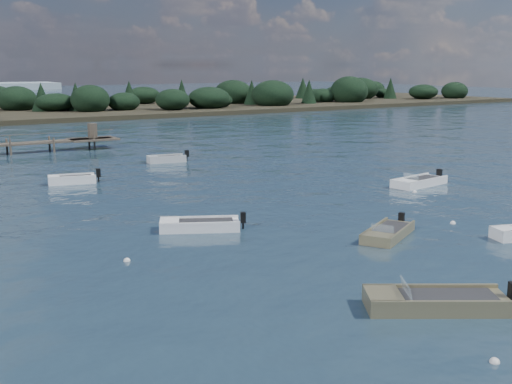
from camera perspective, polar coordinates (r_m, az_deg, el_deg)
ground at (r=81.78m, az=-19.62°, el=4.38°), size 400.00×400.00×0.00m
dinghy_mid_grey at (r=35.13m, az=-5.04°, el=-3.11°), size 4.61×3.41×1.18m
dinghy_near_olive at (r=24.85m, az=15.67°, el=-9.60°), size 5.38×4.37×1.36m
dinghy_mid_white_a at (r=34.26m, az=11.64°, el=-3.71°), size 4.59×3.49×1.09m
dinghy_mid_white_b at (r=49.30m, az=14.29°, el=0.76°), size 5.26×2.51×1.28m
tender_far_grey_b at (r=59.80m, az=-7.95°, el=2.81°), size 3.93×1.90×1.32m
tender_far_white at (r=50.53m, az=-16.02°, el=0.94°), size 3.95×2.11×1.32m
buoy_a at (r=21.32m, az=20.44°, el=-14.01°), size 0.32×0.32×0.32m
buoy_b at (r=38.04m, az=17.09°, el=-2.71°), size 0.32×0.32×0.32m
buoy_c at (r=30.14m, az=-11.40°, el=-6.05°), size 0.32×0.32×0.32m
buoy_d at (r=46.54m, az=13.93°, el=-0.05°), size 0.32×0.32×0.32m
buoy_e at (r=53.00m, az=-14.99°, el=1.25°), size 0.32×0.32×0.32m
far_headland at (r=127.01m, az=-12.80°, el=7.86°), size 190.00×40.00×5.80m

